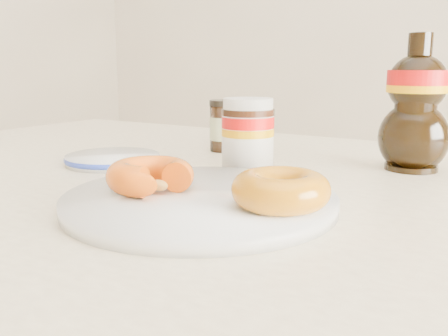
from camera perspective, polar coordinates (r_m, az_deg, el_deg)
The scene contains 8 objects.
dining_table at distance 0.73m, azimuth -1.23°, elevation -7.27°, with size 1.40×0.90×0.75m.
plate at distance 0.55m, azimuth -2.76°, elevation -3.67°, with size 0.30×0.30×0.01m.
donut_bitten at distance 0.56m, azimuth -8.42°, elevation -0.86°, with size 0.10×0.10×0.03m, color orange.
donut_whole at distance 0.50m, azimuth 6.50°, elevation -2.46°, with size 0.10×0.10×0.03m, color #AE5F0B.
nutella_jar at distance 0.72m, azimuth 2.73°, elevation 4.07°, with size 0.08×0.08×0.11m.
syrup_bottle at distance 0.78m, azimuth 21.07°, elevation 6.94°, with size 0.10×0.09×0.20m, color black, non-canonical shape.
dark_jar at distance 0.90m, azimuth 0.15°, elevation 4.80°, with size 0.06×0.06×0.09m.
blue_rim_saucer at distance 0.81m, azimuth -12.60°, elevation 1.05°, with size 0.15×0.15×0.01m.
Camera 1 is at (0.38, -0.48, 0.90)m, focal length 40.00 mm.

